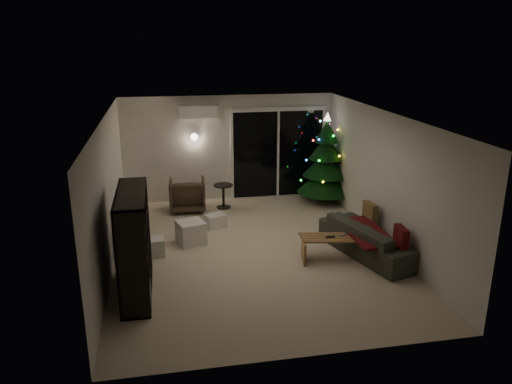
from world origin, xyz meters
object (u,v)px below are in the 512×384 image
coffee_table (338,248)px  christmas_tree (326,158)px  bookshelf (121,245)px  armchair (187,195)px  sofa (370,239)px  media_cabinet (129,230)px

coffee_table → christmas_tree: 3.34m
bookshelf → armchair: bearing=66.1°
christmas_tree → armchair: bearing=-179.5°
coffee_table → sofa: bearing=15.3°
bookshelf → coffee_table: bearing=3.3°
media_cabinet → armchair: bearing=41.0°
media_cabinet → armchair: size_ratio=1.44×
armchair → christmas_tree: 3.33m
armchair → christmas_tree: (3.26, 0.03, 0.70)m
bookshelf → coffee_table: size_ratio=1.24×
media_cabinet → sofa: 4.44m
bookshelf → armchair: size_ratio=2.01×
sofa → coffee_table: bearing=78.6°
bookshelf → armchair: (1.19, 3.71, -0.45)m
bookshelf → media_cabinet: bookshelf is taller
bookshelf → sofa: 4.38m
sofa → christmas_tree: 3.17m
bookshelf → sofa: (4.30, 0.66, -0.51)m
media_cabinet → sofa: bearing=-31.9°
bookshelf → sofa: size_ratio=0.78×
bookshelf → christmas_tree: bearing=34.0°
media_cabinet → christmas_tree: size_ratio=0.55×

